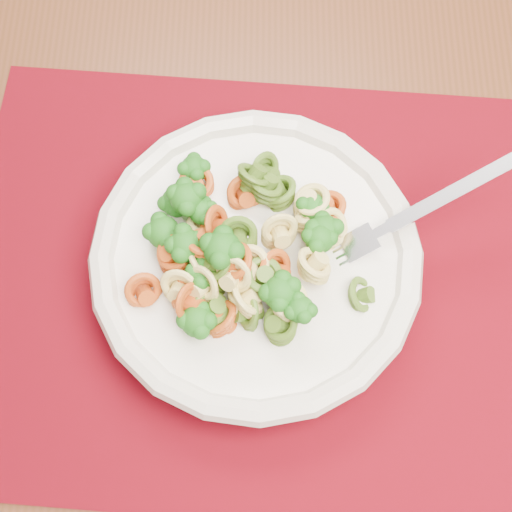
{
  "coord_description": "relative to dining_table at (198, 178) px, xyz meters",
  "views": [
    {
      "loc": [
        -0.22,
        -0.21,
        1.27
      ],
      "look_at": [
        -0.21,
        -0.01,
        0.77
      ],
      "focal_mm": 50.0,
      "sensor_mm": 36.0,
      "label": 1
    }
  ],
  "objects": [
    {
      "name": "pasta_bowl",
      "position": [
        0.06,
        -0.14,
        0.14
      ],
      "size": [
        0.26,
        0.26,
        0.05
      ],
      "color": "silver",
      "rests_on": "placemat"
    },
    {
      "name": "placemat",
      "position": [
        0.06,
        -0.15,
        0.11
      ],
      "size": [
        0.52,
        0.42,
        0.0
      ],
      "primitive_type": "cube",
      "rotation": [
        0.0,
        0.0,
        -0.1
      ],
      "color": "#5D0311",
      "rests_on": "dining_table"
    },
    {
      "name": "fork",
      "position": [
        0.14,
        -0.14,
        0.15
      ],
      "size": [
        0.18,
        0.09,
        0.08
      ],
      "primitive_type": null,
      "rotation": [
        0.0,
        -0.35,
        0.39
      ],
      "color": "silver",
      "rests_on": "pasta_bowl"
    },
    {
      "name": "pasta_broccoli_heap",
      "position": [
        0.06,
        -0.14,
        0.15
      ],
      "size": [
        0.22,
        0.22,
        0.06
      ],
      "primitive_type": null,
      "color": "#F1D577",
      "rests_on": "pasta_bowl"
    },
    {
      "name": "dining_table",
      "position": [
        0.0,
        0.0,
        0.0
      ],
      "size": [
        1.33,
        0.88,
        0.72
      ],
      "rotation": [
        0.0,
        0.0,
        -0.03
      ],
      "color": "#4F2816",
      "rests_on": "ground"
    }
  ]
}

